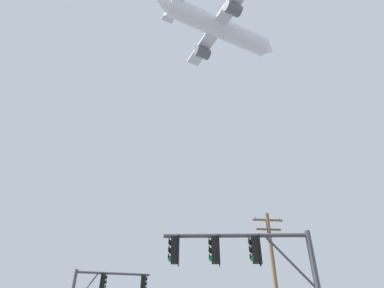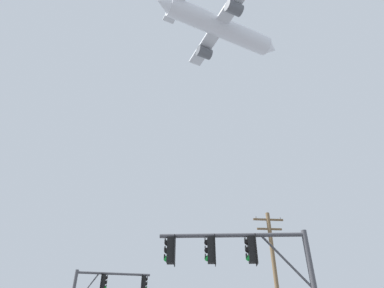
# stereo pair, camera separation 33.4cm
# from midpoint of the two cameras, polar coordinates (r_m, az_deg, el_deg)

# --- Properties ---
(signal_pole_near) EXTENTS (5.33, 0.87, 5.73)m
(signal_pole_near) POSITION_cam_midpoint_polar(r_m,az_deg,el_deg) (12.45, 9.48, -20.23)
(signal_pole_near) COLOR #4C4C51
(signal_pole_near) RESTS_ON ground
(utility_pole) EXTENTS (2.20, 0.28, 10.83)m
(utility_pole) POSITION_cam_midpoint_polar(r_m,az_deg,el_deg) (24.31, 13.78, -22.78)
(utility_pole) COLOR brown
(utility_pole) RESTS_ON ground
(airplane) EXTENTS (21.99, 16.98, 6.17)m
(airplane) POSITION_cam_midpoint_polar(r_m,az_deg,el_deg) (58.75, 4.47, 19.18)
(airplane) COLOR white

